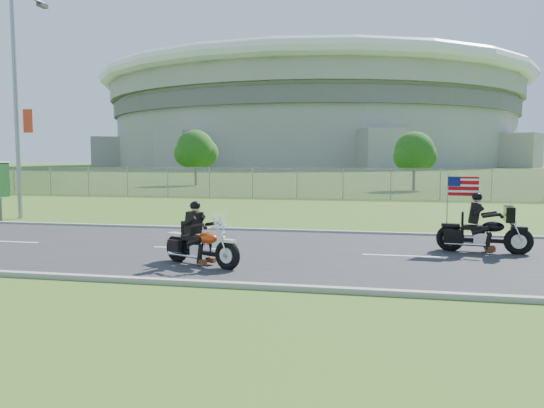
# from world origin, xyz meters

# --- Properties ---
(ground) EXTENTS (420.00, 420.00, 0.00)m
(ground) POSITION_xyz_m (0.00, 0.00, 0.00)
(ground) COLOR #2D4D18
(ground) RESTS_ON ground
(road) EXTENTS (120.00, 8.00, 0.04)m
(road) POSITION_xyz_m (0.00, 0.00, 0.02)
(road) COLOR #28282B
(road) RESTS_ON ground
(curb_north) EXTENTS (120.00, 0.18, 0.12)m
(curb_north) POSITION_xyz_m (0.00, 4.05, 0.05)
(curb_north) COLOR #9E9B93
(curb_north) RESTS_ON ground
(curb_south) EXTENTS (120.00, 0.18, 0.12)m
(curb_south) POSITION_xyz_m (0.00, -4.05, 0.05)
(curb_south) COLOR #9E9B93
(curb_south) RESTS_ON ground
(fence) EXTENTS (60.00, 0.03, 2.00)m
(fence) POSITION_xyz_m (-5.00, 20.00, 1.00)
(fence) COLOR gray
(fence) RESTS_ON ground
(stadium) EXTENTS (140.40, 140.40, 29.20)m
(stadium) POSITION_xyz_m (-20.00, 170.00, 15.58)
(stadium) COLOR #A3A099
(stadium) RESTS_ON ground
(streetlight) EXTENTS (0.90, 2.46, 10.00)m
(streetlight) POSITION_xyz_m (-11.98, 6.22, 5.64)
(streetlight) COLOR gray
(streetlight) RESTS_ON ground
(tree_fence_near) EXTENTS (3.52, 3.28, 4.75)m
(tree_fence_near) POSITION_xyz_m (6.04, 30.04, 2.97)
(tree_fence_near) COLOR #382316
(tree_fence_near) RESTS_ON ground
(tree_fence_mid) EXTENTS (3.96, 3.69, 5.30)m
(tree_fence_mid) POSITION_xyz_m (-13.95, 34.04, 3.30)
(tree_fence_mid) COLOR #382316
(tree_fence_mid) RESTS_ON ground
(motorcycle_lead) EXTENTS (2.23, 1.21, 1.60)m
(motorcycle_lead) POSITION_xyz_m (-0.92, -2.18, 0.51)
(motorcycle_lead) COLOR black
(motorcycle_lead) RESTS_ON ground
(motorcycle_follow) EXTENTS (2.51, 0.90, 2.10)m
(motorcycle_follow) POSITION_xyz_m (6.14, 1.00, 0.58)
(motorcycle_follow) COLOR black
(motorcycle_follow) RESTS_ON ground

